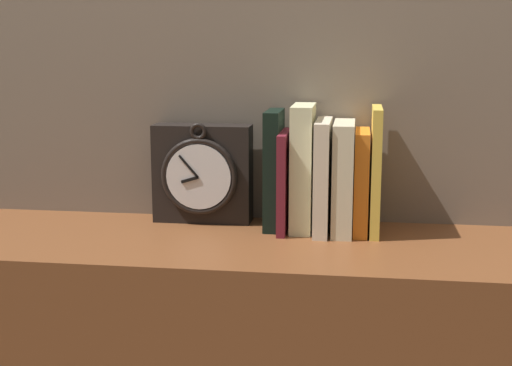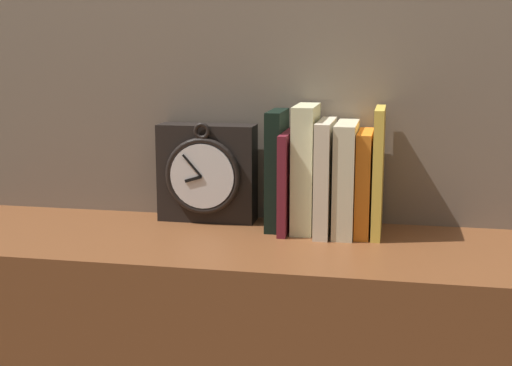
# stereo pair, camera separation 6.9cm
# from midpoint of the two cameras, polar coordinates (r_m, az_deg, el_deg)

# --- Properties ---
(wall_back) EXTENTS (6.00, 0.05, 2.60)m
(wall_back) POSITION_cam_midpoint_polar(r_m,az_deg,el_deg) (1.46, -0.23, 12.34)
(wall_back) COLOR #756656
(wall_back) RESTS_ON ground_plane
(clock) EXTENTS (0.20, 0.08, 0.20)m
(clock) POSITION_cam_midpoint_polar(r_m,az_deg,el_deg) (1.44, -5.70, 0.74)
(clock) COLOR black
(clock) RESTS_ON bookshelf
(book_slot0_black) EXTENTS (0.03, 0.12, 0.23)m
(book_slot0_black) POSITION_cam_midpoint_polar(r_m,az_deg,el_deg) (1.38, 0.00, 1.09)
(book_slot0_black) COLOR black
(book_slot0_black) RESTS_ON bookshelf
(book_slot1_maroon) EXTENTS (0.02, 0.15, 0.19)m
(book_slot1_maroon) POSITION_cam_midpoint_polar(r_m,az_deg,el_deg) (1.37, 0.86, 0.16)
(book_slot1_maroon) COLOR maroon
(book_slot1_maroon) RESTS_ON bookshelf
(book_slot2_cream) EXTENTS (0.04, 0.13, 0.24)m
(book_slot2_cream) POSITION_cam_midpoint_polar(r_m,az_deg,el_deg) (1.37, 2.32, 1.23)
(book_slot2_cream) COLOR beige
(book_slot2_cream) RESTS_ON bookshelf
(book_slot3_cream) EXTENTS (0.03, 0.15, 0.21)m
(book_slot3_cream) POSITION_cam_midpoint_polar(r_m,az_deg,el_deg) (1.36, 3.91, 0.54)
(book_slot3_cream) COLOR beige
(book_slot3_cream) RESTS_ON bookshelf
(book_slot4_cream) EXTENTS (0.04, 0.15, 0.21)m
(book_slot4_cream) POSITION_cam_midpoint_polar(r_m,az_deg,el_deg) (1.36, 5.55, 0.44)
(book_slot4_cream) COLOR beige
(book_slot4_cream) RESTS_ON bookshelf
(book_slot5_orange) EXTENTS (0.03, 0.14, 0.19)m
(book_slot5_orange) POSITION_cam_midpoint_polar(r_m,az_deg,el_deg) (1.36, 6.99, 0.11)
(book_slot5_orange) COLOR orange
(book_slot5_orange) RESTS_ON bookshelf
(book_slot6_yellow) EXTENTS (0.02, 0.14, 0.24)m
(book_slot6_yellow) POSITION_cam_midpoint_polar(r_m,az_deg,el_deg) (1.36, 8.11, 1.00)
(book_slot6_yellow) COLOR gold
(book_slot6_yellow) RESTS_ON bookshelf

